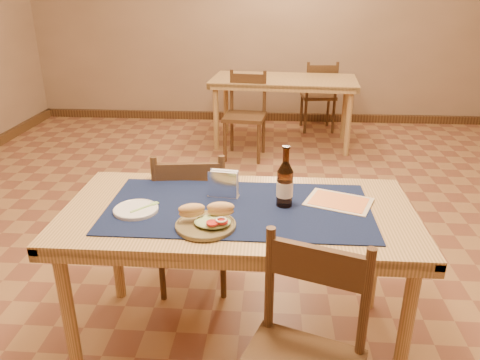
# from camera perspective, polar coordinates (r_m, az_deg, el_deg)

# --- Properties ---
(room) EXTENTS (6.04, 7.04, 2.84)m
(room) POSITION_cam_1_polar(r_m,az_deg,el_deg) (2.74, 1.08, 16.49)
(room) COLOR #986B42
(room) RESTS_ON ground
(main_table) EXTENTS (1.60, 0.80, 0.75)m
(main_table) POSITION_cam_1_polar(r_m,az_deg,el_deg) (2.18, -0.19, -5.45)
(main_table) COLOR tan
(main_table) RESTS_ON ground
(placemat) EXTENTS (1.20, 0.60, 0.01)m
(placemat) POSITION_cam_1_polar(r_m,az_deg,el_deg) (2.14, -0.19, -3.43)
(placemat) COLOR #10193D
(placemat) RESTS_ON main_table
(baseboard) EXTENTS (6.00, 7.00, 0.10)m
(baseboard) POSITION_cam_1_polar(r_m,az_deg,el_deg) (3.18, 0.90, -8.50)
(baseboard) COLOR #4B331B
(baseboard) RESTS_ON ground
(back_table) EXTENTS (1.63, 0.90, 0.75)m
(back_table) POSITION_cam_1_polar(r_m,az_deg,el_deg) (5.29, 5.35, 11.37)
(back_table) COLOR tan
(back_table) RESTS_ON ground
(chair_main_far) EXTENTS (0.45, 0.45, 0.88)m
(chair_main_far) POSITION_cam_1_polar(r_m,az_deg,el_deg) (2.71, -5.90, -4.55)
(chair_main_far) COLOR #4B331B
(chair_main_far) RESTS_ON ground
(chair_back_near) EXTENTS (0.45, 0.45, 0.88)m
(chair_back_near) POSITION_cam_1_polar(r_m,az_deg,el_deg) (4.90, 0.68, 8.07)
(chair_back_near) COLOR #4B331B
(chair_back_near) RESTS_ON ground
(chair_back_far) EXTENTS (0.43, 0.43, 0.87)m
(chair_back_far) POSITION_cam_1_polar(r_m,az_deg,el_deg) (5.92, 9.59, 10.21)
(chair_back_far) COLOR #4B331B
(chair_back_far) RESTS_ON ground
(sandwich_plate) EXTENTS (0.26, 0.26, 0.10)m
(sandwich_plate) POSITION_cam_1_polar(r_m,az_deg,el_deg) (1.97, -4.00, -4.98)
(sandwich_plate) COLOR brown
(sandwich_plate) RESTS_ON placemat
(side_plate) EXTENTS (0.20, 0.20, 0.02)m
(side_plate) POSITION_cam_1_polar(r_m,az_deg,el_deg) (2.15, -12.58, -3.51)
(side_plate) COLOR silver
(side_plate) RESTS_ON placemat
(fork) EXTENTS (0.11, 0.12, 0.00)m
(fork) POSITION_cam_1_polar(r_m,az_deg,el_deg) (2.15, -11.30, -3.17)
(fork) COLOR #94C86D
(fork) RESTS_ON side_plate
(beer_bottle) EXTENTS (0.08, 0.08, 0.29)m
(beer_bottle) POSITION_cam_1_polar(r_m,az_deg,el_deg) (2.13, 5.49, -0.50)
(beer_bottle) COLOR #42200B
(beer_bottle) RESTS_ON placemat
(napkin_holder) EXTENTS (0.15, 0.07, 0.13)m
(napkin_holder) POSITION_cam_1_polar(r_m,az_deg,el_deg) (2.22, -2.04, -0.57)
(napkin_holder) COLOR white
(napkin_holder) RESTS_ON placemat
(menu_card) EXTENTS (0.35, 0.30, 0.01)m
(menu_card) POSITION_cam_1_polar(r_m,az_deg,el_deg) (2.24, 11.95, -2.58)
(menu_card) COLOR beige
(menu_card) RESTS_ON placemat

